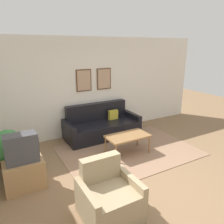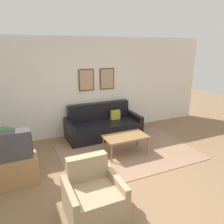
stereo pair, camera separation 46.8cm
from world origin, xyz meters
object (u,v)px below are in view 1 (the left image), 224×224
armchair (109,198)px  couch (101,126)px  coffee_table (128,137)px  tv (21,148)px  potted_plant_tall (8,148)px

armchair → couch: bearing=44.6°
couch → armchair: couch is taller
coffee_table → tv: size_ratio=1.83×
tv → armchair: (0.98, -1.31, -0.48)m
coffee_table → potted_plant_tall: 2.52m
armchair → potted_plant_tall: (-1.16, 1.82, 0.31)m
potted_plant_tall → couch: bearing=20.9°
couch → coffee_table: couch is taller
couch → coffee_table: 1.25m
couch → tv: tv is taller
coffee_table → potted_plant_tall: (-2.50, 0.31, 0.19)m
tv → armchair: bearing=-53.4°
couch → potted_plant_tall: potted_plant_tall is taller
coffee_table → armchair: 2.02m
armchair → potted_plant_tall: 2.19m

